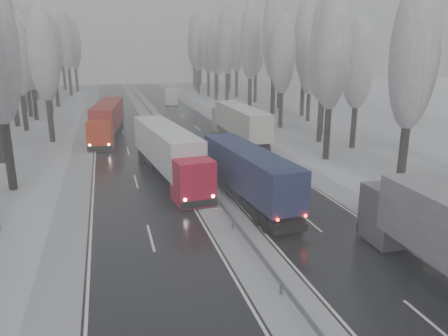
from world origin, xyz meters
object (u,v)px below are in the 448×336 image
truck_blue_box (242,169)px  truck_red_white (169,151)px  truck_red_red (107,118)px  box_truck_distant (171,97)px  truck_cream_box (239,121)px

truck_blue_box → truck_red_white: truck_red_white is taller
truck_blue_box → truck_red_red: truck_red_red is taller
truck_blue_box → truck_red_white: (-4.62, 6.50, 0.22)m
box_truck_distant → truck_red_white: 53.59m
truck_blue_box → truck_cream_box: truck_cream_box is taller
truck_red_red → truck_red_white: bearing=-68.7°
truck_blue_box → truck_red_red: 28.26m
truck_cream_box → box_truck_distant: 39.39m
box_truck_distant → truck_red_red: truck_red_red is taller
truck_blue_box → truck_cream_box: bearing=68.6°
truck_red_red → truck_blue_box: bearing=-62.8°
truck_red_white → truck_red_red: size_ratio=1.02×
truck_red_red → truck_cream_box: bearing=-15.1°
truck_cream_box → box_truck_distant: size_ratio=2.18×
truck_cream_box → truck_red_white: (-10.51, -13.66, 0.04)m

